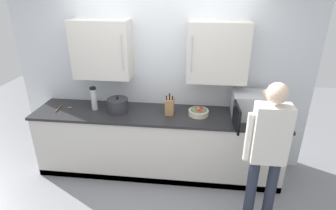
{
  "coord_description": "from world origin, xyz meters",
  "views": [
    {
      "loc": [
        0.52,
        -2.47,
        2.49
      ],
      "look_at": [
        0.15,
        0.73,
        1.07
      ],
      "focal_mm": 29.05,
      "sensor_mm": 36.0,
      "label": 1
    }
  ],
  "objects_px": {
    "stock_pot": "(118,105)",
    "knife_block": "(170,106)",
    "person_figure": "(268,147)",
    "microwave_oven": "(250,105)",
    "thermos_flask": "(94,98)",
    "fruit_bowl": "(199,112)",
    "wooden_spoon": "(64,108)"
  },
  "relations": [
    {
      "from": "wooden_spoon",
      "to": "stock_pot",
      "type": "bearing_deg",
      "value": -0.25
    },
    {
      "from": "stock_pot",
      "to": "fruit_bowl",
      "type": "xyz_separation_m",
      "value": [
        1.09,
        0.01,
        -0.05
      ]
    },
    {
      "from": "knife_block",
      "to": "person_figure",
      "type": "height_order",
      "value": "person_figure"
    },
    {
      "from": "person_figure",
      "to": "fruit_bowl",
      "type": "bearing_deg",
      "value": 128.48
    },
    {
      "from": "microwave_oven",
      "to": "stock_pot",
      "type": "distance_m",
      "value": 1.74
    },
    {
      "from": "knife_block",
      "to": "thermos_flask",
      "type": "distance_m",
      "value": 1.04
    },
    {
      "from": "stock_pot",
      "to": "wooden_spoon",
      "type": "height_order",
      "value": "stock_pot"
    },
    {
      "from": "stock_pot",
      "to": "knife_block",
      "type": "relative_size",
      "value": 1.26
    },
    {
      "from": "thermos_flask",
      "to": "person_figure",
      "type": "relative_size",
      "value": 0.19
    },
    {
      "from": "microwave_oven",
      "to": "thermos_flask",
      "type": "distance_m",
      "value": 2.08
    },
    {
      "from": "person_figure",
      "to": "wooden_spoon",
      "type": "bearing_deg",
      "value": 161.43
    },
    {
      "from": "fruit_bowl",
      "to": "person_figure",
      "type": "height_order",
      "value": "person_figure"
    },
    {
      "from": "thermos_flask",
      "to": "wooden_spoon",
      "type": "relative_size",
      "value": 1.33
    },
    {
      "from": "person_figure",
      "to": "microwave_oven",
      "type": "bearing_deg",
      "value": 92.36
    },
    {
      "from": "wooden_spoon",
      "to": "person_figure",
      "type": "relative_size",
      "value": 0.14
    },
    {
      "from": "person_figure",
      "to": "knife_block",
      "type": "bearing_deg",
      "value": 141.15
    },
    {
      "from": "knife_block",
      "to": "fruit_bowl",
      "type": "distance_m",
      "value": 0.39
    },
    {
      "from": "stock_pot",
      "to": "knife_block",
      "type": "xyz_separation_m",
      "value": [
        0.7,
        0.01,
        0.01
      ]
    },
    {
      "from": "stock_pot",
      "to": "wooden_spoon",
      "type": "relative_size",
      "value": 1.54
    },
    {
      "from": "stock_pot",
      "to": "person_figure",
      "type": "xyz_separation_m",
      "value": [
        1.78,
        -0.85,
        0.01
      ]
    },
    {
      "from": "microwave_oven",
      "to": "thermos_flask",
      "type": "height_order",
      "value": "thermos_flask"
    },
    {
      "from": "microwave_oven",
      "to": "knife_block",
      "type": "distance_m",
      "value": 1.04
    },
    {
      "from": "thermos_flask",
      "to": "person_figure",
      "type": "bearing_deg",
      "value": -22.6
    },
    {
      "from": "stock_pot",
      "to": "thermos_flask",
      "type": "relative_size",
      "value": 1.16
    },
    {
      "from": "thermos_flask",
      "to": "person_figure",
      "type": "height_order",
      "value": "person_figure"
    },
    {
      "from": "microwave_oven",
      "to": "wooden_spoon",
      "type": "height_order",
      "value": "microwave_oven"
    },
    {
      "from": "knife_block",
      "to": "wooden_spoon",
      "type": "height_order",
      "value": "knife_block"
    },
    {
      "from": "wooden_spoon",
      "to": "fruit_bowl",
      "type": "height_order",
      "value": "fruit_bowl"
    },
    {
      "from": "thermos_flask",
      "to": "knife_block",
      "type": "bearing_deg",
      "value": -0.86
    },
    {
      "from": "stock_pot",
      "to": "knife_block",
      "type": "distance_m",
      "value": 0.7
    },
    {
      "from": "knife_block",
      "to": "person_figure",
      "type": "relative_size",
      "value": 0.18
    },
    {
      "from": "stock_pot",
      "to": "fruit_bowl",
      "type": "relative_size",
      "value": 1.42
    }
  ]
}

